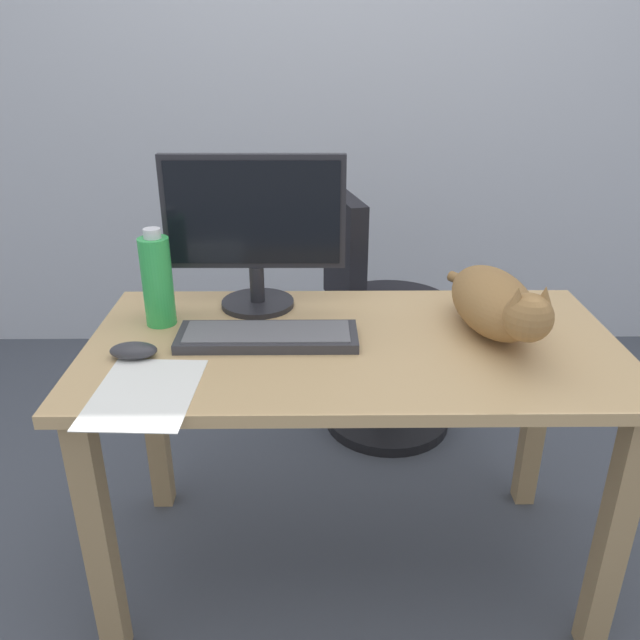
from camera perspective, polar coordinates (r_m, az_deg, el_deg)
ground_plane at (r=1.98m, az=2.55°, el=-20.98°), size 8.00×8.00×0.00m
back_wall at (r=2.94m, az=1.43°, el=22.08°), size 6.00×0.04×2.60m
desk at (r=1.61m, az=2.95°, el=-5.53°), size 1.31×0.67×0.72m
office_chair at (r=2.36m, az=5.25°, el=-1.15°), size 0.49×0.48×0.92m
monitor at (r=1.69m, az=-5.93°, el=8.37°), size 0.48×0.20×0.41m
keyboard at (r=1.55m, az=-4.75°, el=-1.52°), size 0.44×0.15×0.03m
cat at (r=1.63m, az=15.56°, el=1.50°), size 0.21×0.61×0.20m
computer_mouse at (r=1.53m, az=-16.46°, el=-2.66°), size 0.11×0.06×0.04m
paper_sheet at (r=1.38m, az=-15.52°, el=-6.32°), size 0.22×0.30×0.00m
water_bottle at (r=1.66m, az=-14.46°, el=3.47°), size 0.08×0.08×0.25m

